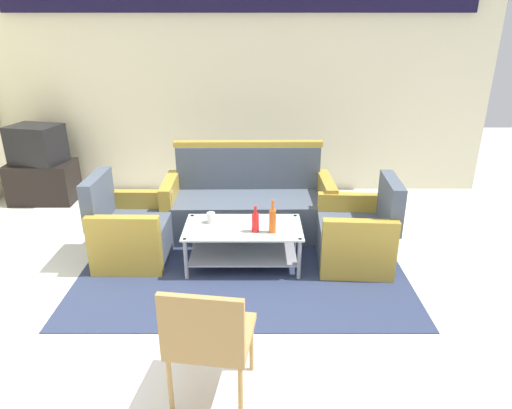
# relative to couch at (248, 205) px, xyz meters

# --- Properties ---
(ground_plane) EXTENTS (14.00, 14.00, 0.00)m
(ground_plane) POSITION_rel_couch_xyz_m (-0.13, -1.61, -0.32)
(ground_plane) COLOR white
(wall_back) EXTENTS (6.52, 0.19, 2.80)m
(wall_back) POSITION_rel_couch_xyz_m (-0.13, 1.45, 1.16)
(wall_back) COLOR beige
(wall_back) RESTS_ON ground
(rug) EXTENTS (3.02, 2.21, 0.01)m
(rug) POSITION_rel_couch_xyz_m (-0.04, -0.71, -0.31)
(rug) COLOR #2D3856
(rug) RESTS_ON ground
(couch) EXTENTS (1.81, 0.76, 0.96)m
(couch) POSITION_rel_couch_xyz_m (0.00, 0.00, 0.00)
(couch) COLOR #4C5666
(couch) RESTS_ON rug
(armchair_left) EXTENTS (0.71, 0.77, 0.85)m
(armchair_left) POSITION_rel_couch_xyz_m (-1.14, -0.62, -0.03)
(armchair_left) COLOR #4C5666
(armchair_left) RESTS_ON rug
(armchair_right) EXTENTS (0.74, 0.80, 0.85)m
(armchair_right) POSITION_rel_couch_xyz_m (1.05, -0.71, -0.03)
(armchair_right) COLOR #4C5666
(armchair_right) RESTS_ON rug
(coffee_table) EXTENTS (1.10, 0.60, 0.40)m
(coffee_table) POSITION_rel_couch_xyz_m (-0.04, -0.77, -0.04)
(coffee_table) COLOR silver
(coffee_table) RESTS_ON rug
(bottle_red) EXTENTS (0.07, 0.07, 0.25)m
(bottle_red) POSITION_rel_couch_xyz_m (0.08, -0.87, 0.19)
(bottle_red) COLOR red
(bottle_red) RESTS_ON coffee_table
(bottle_orange) EXTENTS (0.06, 0.06, 0.31)m
(bottle_orange) POSITION_rel_couch_xyz_m (0.23, -0.89, 0.21)
(bottle_orange) COLOR #D85919
(bottle_orange) RESTS_ON coffee_table
(cup) EXTENTS (0.08, 0.08, 0.10)m
(cup) POSITION_rel_couch_xyz_m (-0.35, -0.67, 0.14)
(cup) COLOR silver
(cup) RESTS_ON coffee_table
(tv_stand) EXTENTS (0.80, 0.50, 0.52)m
(tv_stand) POSITION_rel_couch_xyz_m (-2.68, 0.94, -0.06)
(tv_stand) COLOR black
(tv_stand) RESTS_ON ground
(television) EXTENTS (0.69, 0.57, 0.48)m
(television) POSITION_rel_couch_xyz_m (-2.68, 0.94, 0.44)
(television) COLOR black
(television) RESTS_ON tv_stand
(wicker_chair) EXTENTS (0.54, 0.54, 0.84)m
(wicker_chair) POSITION_rel_couch_xyz_m (-0.20, -2.45, 0.18)
(wicker_chair) COLOR #AD844C
(wicker_chair) RESTS_ON ground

